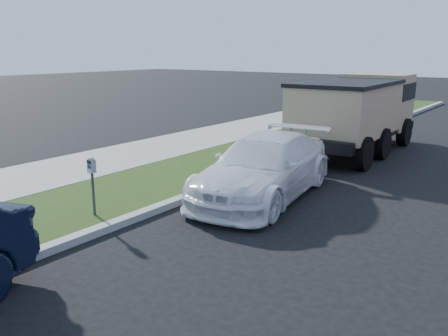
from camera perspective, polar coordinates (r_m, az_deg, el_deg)
The scene contains 5 objects.
ground at distance 8.94m, azimuth 3.48°, elevation -8.79°, with size 120.00×120.00×0.00m, color black.
streetside at distance 13.84m, azimuth -11.53°, elevation -0.47°, with size 6.12×50.00×0.15m.
parking_meter at distance 10.00m, azimuth -15.60°, elevation -0.65°, with size 0.17×0.12×1.25m.
white_wagon at distance 11.41m, azimuth 4.99°, elevation 0.15°, with size 2.07×5.09×1.48m, color white.
dump_truck at distance 17.22m, azimuth 15.77°, elevation 6.81°, with size 2.83×6.70×2.59m.
Camera 1 is at (4.44, -6.94, 3.46)m, focal length 38.00 mm.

